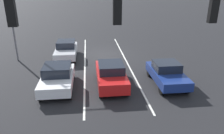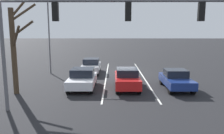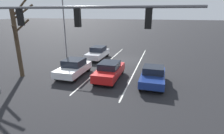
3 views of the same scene
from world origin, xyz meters
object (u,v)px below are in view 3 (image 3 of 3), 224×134
(car_white_rightlane_front, at_px, (74,68))
(street_lamp_right_shoulder, at_px, (66,22))
(car_navy_leftlane_front, at_px, (153,76))
(car_red_midlane_front, at_px, (109,71))
(traffic_signal_gantry, at_px, (44,27))
(bare_tree_near, at_px, (18,39))
(car_silver_rightlane_second, at_px, (98,53))

(car_white_rightlane_front, xyz_separation_m, street_lamp_right_shoulder, (3.90, -5.90, 3.67))
(car_white_rightlane_front, bearing_deg, car_navy_leftlane_front, 179.12)
(car_red_midlane_front, distance_m, traffic_signal_gantry, 6.77)
(car_red_midlane_front, height_order, bare_tree_near, bare_tree_near)
(car_silver_rightlane_second, bearing_deg, car_navy_leftlane_front, 138.25)
(car_white_rightlane_front, height_order, street_lamp_right_shoulder, street_lamp_right_shoulder)
(car_red_midlane_front, relative_size, bare_tree_near, 0.62)
(car_navy_leftlane_front, xyz_separation_m, car_red_midlane_front, (3.70, -0.16, 0.03))
(car_white_rightlane_front, relative_size, traffic_signal_gantry, 0.31)
(street_lamp_right_shoulder, height_order, bare_tree_near, street_lamp_right_shoulder)
(car_red_midlane_front, xyz_separation_m, traffic_signal_gantry, (2.49, 4.84, 4.01))
(car_red_midlane_front, height_order, car_silver_rightlane_second, car_red_midlane_front)
(car_red_midlane_front, bearing_deg, bare_tree_near, 11.06)
(traffic_signal_gantry, bearing_deg, car_navy_leftlane_front, -142.91)
(car_white_rightlane_front, distance_m, car_red_midlane_front, 3.40)
(car_navy_leftlane_front, height_order, traffic_signal_gantry, traffic_signal_gantry)
(car_white_rightlane_front, bearing_deg, traffic_signal_gantry, 100.78)
(car_red_midlane_front, bearing_deg, car_white_rightlane_front, 0.89)
(car_navy_leftlane_front, xyz_separation_m, car_silver_rightlane_second, (7.08, -6.32, 0.03))
(traffic_signal_gantry, height_order, bare_tree_near, bare_tree_near)
(car_red_midlane_front, relative_size, street_lamp_right_shoulder, 0.56)
(car_white_rightlane_front, relative_size, car_red_midlane_front, 0.94)
(traffic_signal_gantry, height_order, street_lamp_right_shoulder, street_lamp_right_shoulder)
(car_silver_rightlane_second, relative_size, street_lamp_right_shoulder, 0.56)
(car_silver_rightlane_second, bearing_deg, street_lamp_right_shoulder, 4.57)
(street_lamp_right_shoulder, bearing_deg, car_red_midlane_front, 141.33)
(car_white_rightlane_front, distance_m, car_silver_rightlane_second, 6.21)
(street_lamp_right_shoulder, bearing_deg, bare_tree_near, 86.62)
(car_navy_leftlane_front, bearing_deg, car_white_rightlane_front, -0.88)
(bare_tree_near, bearing_deg, car_white_rightlane_front, -161.39)
(traffic_signal_gantry, relative_size, bare_tree_near, 1.87)
(car_white_rightlane_front, xyz_separation_m, bare_tree_near, (4.33, 1.46, 2.62))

